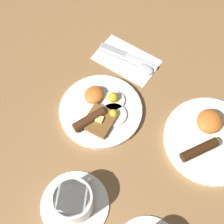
{
  "coord_description": "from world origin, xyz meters",
  "views": [
    {
      "loc": [
        0.36,
        0.23,
        0.79
      ],
      "look_at": [
        -0.0,
        0.04,
        0.03
      ],
      "focal_mm": 50.0,
      "sensor_mm": 36.0,
      "label": 1
    }
  ],
  "objects_px": {
    "breakfast_plate_far": "(211,137)",
    "spoon": "(139,67)",
    "teacup_near": "(74,201)",
    "knife": "(125,55)",
    "breakfast_plate_near": "(101,110)"
  },
  "relations": [
    {
      "from": "breakfast_plate_near",
      "to": "teacup_near",
      "type": "relative_size",
      "value": 1.39
    },
    {
      "from": "breakfast_plate_near",
      "to": "teacup_near",
      "type": "height_order",
      "value": "teacup_near"
    },
    {
      "from": "spoon",
      "to": "knife",
      "type": "bearing_deg",
      "value": 158.4
    },
    {
      "from": "breakfast_plate_far",
      "to": "knife",
      "type": "bearing_deg",
      "value": -113.17
    },
    {
      "from": "breakfast_plate_far",
      "to": "spoon",
      "type": "xyz_separation_m",
      "value": [
        -0.12,
        -0.28,
        -0.0
      ]
    },
    {
      "from": "breakfast_plate_near",
      "to": "knife",
      "type": "distance_m",
      "value": 0.22
    },
    {
      "from": "breakfast_plate_far",
      "to": "spoon",
      "type": "relative_size",
      "value": 1.37
    },
    {
      "from": "breakfast_plate_far",
      "to": "spoon",
      "type": "bearing_deg",
      "value": -113.76
    },
    {
      "from": "breakfast_plate_far",
      "to": "teacup_near",
      "type": "distance_m",
      "value": 0.4
    },
    {
      "from": "breakfast_plate_near",
      "to": "knife",
      "type": "bearing_deg",
      "value": -171.35
    },
    {
      "from": "teacup_near",
      "to": "spoon",
      "type": "xyz_separation_m",
      "value": [
        -0.45,
        -0.04,
        -0.02
      ]
    },
    {
      "from": "teacup_near",
      "to": "spoon",
      "type": "distance_m",
      "value": 0.45
    },
    {
      "from": "breakfast_plate_far",
      "to": "knife",
      "type": "xyz_separation_m",
      "value": [
        -0.14,
        -0.34,
        -0.01
      ]
    },
    {
      "from": "teacup_near",
      "to": "knife",
      "type": "distance_m",
      "value": 0.48
    },
    {
      "from": "breakfast_plate_near",
      "to": "spoon",
      "type": "bearing_deg",
      "value": 171.43
    }
  ]
}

